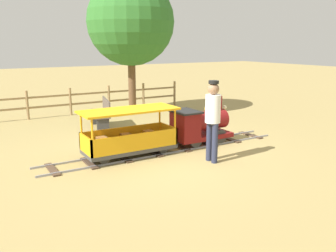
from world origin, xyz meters
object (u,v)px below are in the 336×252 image
object	(u,v)px
oak_tree_near	(131,22)
park_bench	(102,114)
passenger_car	(130,137)
locomotive	(199,125)
conductor_person	(213,115)

from	to	relation	value
oak_tree_near	park_bench	bearing A→B (deg)	-48.40
park_bench	passenger_car	bearing A→B (deg)	-9.08
locomotive	conductor_person	xyz separation A→B (m)	(1.12, -0.48, 0.47)
passenger_car	conductor_person	bearing A→B (deg)	48.71
locomotive	passenger_car	world-z (taller)	locomotive
locomotive	passenger_car	bearing A→B (deg)	-90.00
locomotive	park_bench	world-z (taller)	locomotive
oak_tree_near	locomotive	bearing A→B (deg)	-4.01
locomotive	passenger_car	distance (m)	1.76
passenger_car	conductor_person	distance (m)	1.78
conductor_person	park_bench	distance (m)	3.99
locomotive	conductor_person	size ratio (longest dim) A/B	0.89
conductor_person	park_bench	xyz separation A→B (m)	(-3.86, -0.83, -0.54)
locomotive	passenger_car	xyz separation A→B (m)	(0.00, -1.76, -0.06)
passenger_car	oak_tree_near	world-z (taller)	oak_tree_near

